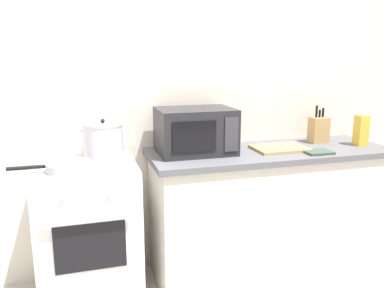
{
  "coord_description": "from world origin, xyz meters",
  "views": [
    {
      "loc": [
        -0.36,
        -1.78,
        1.55
      ],
      "look_at": [
        0.32,
        0.6,
        1.0
      ],
      "focal_mm": 36.68,
      "sensor_mm": 36.0,
      "label": 1
    }
  ],
  "objects_px": {
    "pasta_box": "(361,130)",
    "oven_mitt": "(318,152)",
    "stove": "(90,234)",
    "microwave": "(195,131)",
    "stock_pot": "(104,141)",
    "cutting_board": "(280,148)",
    "frying_pan": "(67,166)",
    "knife_block": "(319,130)"
  },
  "relations": [
    {
      "from": "stove",
      "to": "oven_mitt",
      "type": "xyz_separation_m",
      "value": [
        1.51,
        -0.16,
        0.47
      ]
    },
    {
      "from": "cutting_board",
      "to": "pasta_box",
      "type": "height_order",
      "value": "pasta_box"
    },
    {
      "from": "pasta_box",
      "to": "oven_mitt",
      "type": "height_order",
      "value": "pasta_box"
    },
    {
      "from": "stock_pot",
      "to": "frying_pan",
      "type": "distance_m",
      "value": 0.34
    },
    {
      "from": "microwave",
      "to": "knife_block",
      "type": "bearing_deg",
      "value": 3.6
    },
    {
      "from": "stove",
      "to": "cutting_board",
      "type": "height_order",
      "value": "cutting_board"
    },
    {
      "from": "microwave",
      "to": "oven_mitt",
      "type": "height_order",
      "value": "microwave"
    },
    {
      "from": "stove",
      "to": "microwave",
      "type": "height_order",
      "value": "microwave"
    },
    {
      "from": "microwave",
      "to": "pasta_box",
      "type": "bearing_deg",
      "value": -5.04
    },
    {
      "from": "stock_pot",
      "to": "microwave",
      "type": "bearing_deg",
      "value": -3.01
    },
    {
      "from": "stock_pot",
      "to": "frying_pan",
      "type": "height_order",
      "value": "stock_pot"
    },
    {
      "from": "stock_pot",
      "to": "frying_pan",
      "type": "relative_size",
      "value": 0.76
    },
    {
      "from": "cutting_board",
      "to": "knife_block",
      "type": "height_order",
      "value": "knife_block"
    },
    {
      "from": "frying_pan",
      "to": "microwave",
      "type": "xyz_separation_m",
      "value": [
        0.82,
        0.21,
        0.12
      ]
    },
    {
      "from": "frying_pan",
      "to": "oven_mitt",
      "type": "distance_m",
      "value": 1.6
    },
    {
      "from": "cutting_board",
      "to": "oven_mitt",
      "type": "relative_size",
      "value": 2.0
    },
    {
      "from": "cutting_board",
      "to": "oven_mitt",
      "type": "height_order",
      "value": "cutting_board"
    },
    {
      "from": "stock_pot",
      "to": "pasta_box",
      "type": "height_order",
      "value": "stock_pot"
    },
    {
      "from": "frying_pan",
      "to": "pasta_box",
      "type": "distance_m",
      "value": 2.05
    },
    {
      "from": "oven_mitt",
      "to": "knife_block",
      "type": "bearing_deg",
      "value": 56.6
    },
    {
      "from": "stock_pot",
      "to": "stove",
      "type": "bearing_deg",
      "value": -137.63
    },
    {
      "from": "cutting_board",
      "to": "pasta_box",
      "type": "xyz_separation_m",
      "value": [
        0.64,
        -0.03,
        0.1
      ]
    },
    {
      "from": "frying_pan",
      "to": "microwave",
      "type": "relative_size",
      "value": 0.9
    },
    {
      "from": "pasta_box",
      "to": "oven_mitt",
      "type": "xyz_separation_m",
      "value": [
        -0.44,
        -0.13,
        -0.1
      ]
    },
    {
      "from": "frying_pan",
      "to": "knife_block",
      "type": "height_order",
      "value": "knife_block"
    },
    {
      "from": "stove",
      "to": "stock_pot",
      "type": "height_order",
      "value": "stock_pot"
    },
    {
      "from": "microwave",
      "to": "knife_block",
      "type": "distance_m",
      "value": 0.99
    },
    {
      "from": "stove",
      "to": "cutting_board",
      "type": "bearing_deg",
      "value": 0.05
    },
    {
      "from": "knife_block",
      "to": "oven_mitt",
      "type": "xyz_separation_m",
      "value": [
        -0.2,
        -0.3,
        -0.09
      ]
    },
    {
      "from": "cutting_board",
      "to": "pasta_box",
      "type": "distance_m",
      "value": 0.65
    },
    {
      "from": "microwave",
      "to": "stock_pot",
      "type": "bearing_deg",
      "value": 176.99
    },
    {
      "from": "knife_block",
      "to": "pasta_box",
      "type": "xyz_separation_m",
      "value": [
        0.24,
        -0.17,
        0.01
      ]
    },
    {
      "from": "stock_pot",
      "to": "cutting_board",
      "type": "relative_size",
      "value": 0.94
    },
    {
      "from": "stove",
      "to": "frying_pan",
      "type": "height_order",
      "value": "frying_pan"
    },
    {
      "from": "stock_pot",
      "to": "frying_pan",
      "type": "xyz_separation_m",
      "value": [
        -0.22,
        -0.24,
        -0.09
      ]
    },
    {
      "from": "stove",
      "to": "stock_pot",
      "type": "bearing_deg",
      "value": 42.37
    },
    {
      "from": "frying_pan",
      "to": "stove",
      "type": "bearing_deg",
      "value": 52.45
    },
    {
      "from": "frying_pan",
      "to": "pasta_box",
      "type": "relative_size",
      "value": 2.04
    },
    {
      "from": "microwave",
      "to": "cutting_board",
      "type": "height_order",
      "value": "microwave"
    },
    {
      "from": "stock_pot",
      "to": "oven_mitt",
      "type": "height_order",
      "value": "stock_pot"
    },
    {
      "from": "stove",
      "to": "cutting_board",
      "type": "distance_m",
      "value": 1.39
    },
    {
      "from": "stove",
      "to": "stock_pot",
      "type": "distance_m",
      "value": 0.6
    }
  ]
}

